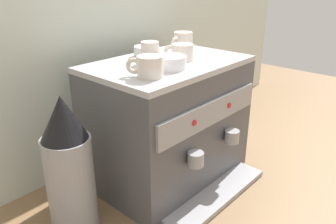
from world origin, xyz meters
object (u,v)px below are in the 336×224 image
object	(u,v)px
espresso_machine	(169,122)
ceramic_bowl_0	(146,52)
ceramic_cup_2	(149,67)
ceramic_cup_3	(150,52)
ceramic_cup_0	(182,52)
ceramic_bowl_1	(170,63)
ceramic_cup_1	(183,42)
milk_pitcher	(229,127)
coffee_grinder	(69,168)

from	to	relation	value
espresso_machine	ceramic_bowl_0	size ratio (longest dim) A/B	6.08
ceramic_cup_2	ceramic_cup_3	bearing A→B (deg)	43.97
ceramic_bowl_0	ceramic_cup_0	bearing A→B (deg)	-70.44
ceramic_cup_2	ceramic_bowl_1	world-z (taller)	ceramic_cup_2
ceramic_cup_1	ceramic_cup_3	size ratio (longest dim) A/B	1.35
ceramic_bowl_1	ceramic_cup_3	bearing A→B (deg)	85.56
ceramic_bowl_0	espresso_machine	bearing A→B (deg)	-88.83
ceramic_cup_0	milk_pitcher	size ratio (longest dim) A/B	0.92
ceramic_cup_2	coffee_grinder	world-z (taller)	ceramic_cup_2
ceramic_cup_0	coffee_grinder	xyz separation A→B (m)	(-0.50, 0.04, -0.29)
ceramic_cup_1	ceramic_cup_2	distance (m)	0.39
milk_pitcher	ceramic_cup_0	bearing A→B (deg)	-177.17
ceramic_bowl_1	ceramic_bowl_0	bearing A→B (deg)	68.98
ceramic_cup_1	ceramic_cup_3	bearing A→B (deg)	-171.43
espresso_machine	ceramic_cup_2	world-z (taller)	ceramic_cup_2
ceramic_cup_1	coffee_grinder	bearing A→B (deg)	-175.55
ceramic_cup_0	ceramic_cup_1	bearing A→B (deg)	38.80
ceramic_cup_1	ceramic_bowl_1	distance (m)	0.27
ceramic_bowl_0	ceramic_bowl_1	world-z (taller)	ceramic_bowl_1
ceramic_cup_0	ceramic_bowl_1	size ratio (longest dim) A/B	0.94
espresso_machine	milk_pitcher	world-z (taller)	espresso_machine
ceramic_cup_0	milk_pitcher	xyz separation A→B (m)	(0.42, 0.02, -0.46)
ceramic_bowl_1	milk_pitcher	size ratio (longest dim) A/B	0.98
ceramic_cup_1	coffee_grinder	world-z (taller)	ceramic_cup_1
ceramic_cup_3	ceramic_bowl_0	size ratio (longest dim) A/B	0.90
ceramic_cup_2	ceramic_bowl_0	distance (m)	0.28
ceramic_cup_1	espresso_machine	bearing A→B (deg)	-157.20
ceramic_cup_1	ceramic_cup_2	size ratio (longest dim) A/B	1.06
ceramic_cup_1	ceramic_cup_3	xyz separation A→B (m)	(-0.23, -0.03, -0.00)
ceramic_cup_1	ceramic_cup_0	bearing A→B (deg)	-141.20
ceramic_cup_3	ceramic_bowl_0	distance (m)	0.11
ceramic_cup_2	ceramic_cup_0	bearing A→B (deg)	15.43
ceramic_cup_0	ceramic_cup_2	world-z (taller)	ceramic_cup_2
espresso_machine	ceramic_bowl_1	world-z (taller)	ceramic_bowl_1
ceramic_cup_3	ceramic_cup_1	bearing A→B (deg)	8.57
ceramic_bowl_0	coffee_grinder	bearing A→B (deg)	-167.76
ceramic_bowl_0	milk_pitcher	world-z (taller)	ceramic_bowl_0
ceramic_cup_0	ceramic_cup_2	distance (m)	0.25
ceramic_cup_0	ceramic_bowl_1	world-z (taller)	ceramic_cup_0
espresso_machine	coffee_grinder	distance (m)	0.45
ceramic_cup_1	ceramic_bowl_1	xyz separation A→B (m)	(-0.23, -0.14, -0.02)
ceramic_bowl_0	milk_pitcher	distance (m)	0.66
ceramic_cup_0	ceramic_cup_3	bearing A→B (deg)	153.52
ceramic_cup_0	ceramic_cup_1	size ratio (longest dim) A/B	0.90
ceramic_cup_3	coffee_grinder	world-z (taller)	ceramic_cup_3
espresso_machine	ceramic_bowl_0	bearing A→B (deg)	91.17
ceramic_cup_1	ceramic_bowl_1	world-z (taller)	ceramic_cup_1
coffee_grinder	ceramic_bowl_1	bearing A→B (deg)	-13.45
espresso_machine	coffee_grinder	world-z (taller)	espresso_machine
ceramic_cup_2	ceramic_cup_3	xyz separation A→B (m)	(0.13, 0.12, 0.01)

